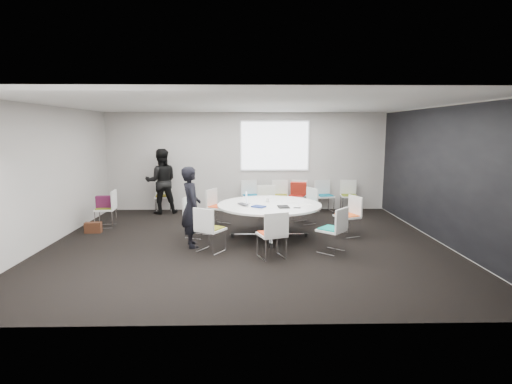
{
  "coord_description": "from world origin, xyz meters",
  "views": [
    {
      "loc": [
        0.02,
        -7.98,
        2.32
      ],
      "look_at": [
        0.2,
        0.4,
        1.0
      ],
      "focal_mm": 28.0,
      "sensor_mm": 36.0,
      "label": 1
    }
  ],
  "objects_px": {
    "brown_bag": "(93,228)",
    "chair_back_d": "(324,202)",
    "chair_spare_left": "(106,216)",
    "chair_back_b": "(280,202)",
    "laptop": "(245,204)",
    "chair_ring_c": "(266,209)",
    "chair_ring_a": "(347,224)",
    "chair_back_e": "(349,202)",
    "chair_person_back": "(163,202)",
    "chair_ring_d": "(219,214)",
    "person_back": "(161,181)",
    "chair_back_c": "(298,202)",
    "chair_ring_g": "(272,244)",
    "chair_ring_e": "(197,225)",
    "cup": "(268,200)",
    "chair_ring_f": "(210,238)",
    "person_main": "(191,207)",
    "chair_ring_b": "(306,213)",
    "chair_back_a": "(251,202)",
    "conference_table": "(269,213)",
    "maroon_bag": "(105,202)",
    "chair_ring_h": "(332,239)"
  },
  "relations": [
    {
      "from": "brown_bag",
      "to": "chair_back_d",
      "type": "bearing_deg",
      "value": 21.62
    },
    {
      "from": "chair_back_d",
      "to": "chair_spare_left",
      "type": "xyz_separation_m",
      "value": [
        -5.56,
        -1.72,
        0.0
      ]
    },
    {
      "from": "chair_back_b",
      "to": "laptop",
      "type": "relative_size",
      "value": 2.6
    },
    {
      "from": "chair_ring_c",
      "to": "chair_spare_left",
      "type": "distance_m",
      "value": 3.92
    },
    {
      "from": "chair_ring_a",
      "to": "chair_back_d",
      "type": "distance_m",
      "value": 2.65
    },
    {
      "from": "chair_back_e",
      "to": "chair_spare_left",
      "type": "xyz_separation_m",
      "value": [
        -6.26,
        -1.72,
        0.0
      ]
    },
    {
      "from": "chair_back_d",
      "to": "chair_person_back",
      "type": "distance_m",
      "value": 4.57
    },
    {
      "from": "chair_back_e",
      "to": "brown_bag",
      "type": "distance_m",
      "value": 6.77
    },
    {
      "from": "chair_ring_d",
      "to": "person_back",
      "type": "xyz_separation_m",
      "value": [
        -1.67,
        1.45,
        0.62
      ]
    },
    {
      "from": "chair_back_e",
      "to": "laptop",
      "type": "relative_size",
      "value": 2.6
    },
    {
      "from": "chair_back_b",
      "to": "chair_back_c",
      "type": "bearing_deg",
      "value": -177.93
    },
    {
      "from": "chair_ring_g",
      "to": "chair_person_back",
      "type": "relative_size",
      "value": 1.0
    },
    {
      "from": "chair_ring_e",
      "to": "cup",
      "type": "distance_m",
      "value": 1.63
    },
    {
      "from": "chair_ring_a",
      "to": "chair_ring_f",
      "type": "relative_size",
      "value": 1.0
    },
    {
      "from": "chair_spare_left",
      "to": "person_back",
      "type": "bearing_deg",
      "value": -37.14
    },
    {
      "from": "chair_ring_f",
      "to": "chair_person_back",
      "type": "height_order",
      "value": "same"
    },
    {
      "from": "chair_ring_c",
      "to": "laptop",
      "type": "xyz_separation_m",
      "value": [
        -0.53,
        -1.73,
        0.47
      ]
    },
    {
      "from": "chair_ring_c",
      "to": "person_main",
      "type": "bearing_deg",
      "value": 56.35
    },
    {
      "from": "chair_ring_b",
      "to": "chair_back_d",
      "type": "xyz_separation_m",
      "value": [
        0.75,
        1.46,
        0.0
      ]
    },
    {
      "from": "chair_back_a",
      "to": "chair_person_back",
      "type": "xyz_separation_m",
      "value": [
        -2.47,
        0.0,
        0.0
      ]
    },
    {
      "from": "chair_ring_g",
      "to": "brown_bag",
      "type": "distance_m",
      "value": 4.37
    },
    {
      "from": "chair_ring_f",
      "to": "chair_back_a",
      "type": "relative_size",
      "value": 1.0
    },
    {
      "from": "conference_table",
      "to": "chair_ring_e",
      "type": "bearing_deg",
      "value": 179.12
    },
    {
      "from": "chair_ring_a",
      "to": "chair_spare_left",
      "type": "bearing_deg",
      "value": 58.06
    },
    {
      "from": "chair_ring_c",
      "to": "chair_spare_left",
      "type": "relative_size",
      "value": 1.0
    },
    {
      "from": "chair_back_a",
      "to": "laptop",
      "type": "relative_size",
      "value": 2.6
    },
    {
      "from": "chair_ring_f",
      "to": "brown_bag",
      "type": "relative_size",
      "value": 2.44
    },
    {
      "from": "conference_table",
      "to": "chair_back_b",
      "type": "relative_size",
      "value": 2.53
    },
    {
      "from": "chair_ring_f",
      "to": "cup",
      "type": "relative_size",
      "value": 9.78
    },
    {
      "from": "chair_ring_b",
      "to": "chair_person_back",
      "type": "bearing_deg",
      "value": 41.55
    },
    {
      "from": "chair_ring_e",
      "to": "person_back",
      "type": "height_order",
      "value": "person_back"
    },
    {
      "from": "chair_back_d",
      "to": "maroon_bag",
      "type": "height_order",
      "value": "chair_back_d"
    },
    {
      "from": "chair_ring_d",
      "to": "chair_back_e",
      "type": "xyz_separation_m",
      "value": [
        3.59,
        1.59,
        0.0
      ]
    },
    {
      "from": "chair_ring_c",
      "to": "chair_ring_d",
      "type": "height_order",
      "value": "same"
    },
    {
      "from": "chair_ring_h",
      "to": "person_main",
      "type": "relative_size",
      "value": 0.55
    },
    {
      "from": "chair_ring_d",
      "to": "chair_spare_left",
      "type": "bearing_deg",
      "value": -58.66
    },
    {
      "from": "chair_ring_f",
      "to": "chair_back_a",
      "type": "height_order",
      "value": "same"
    },
    {
      "from": "conference_table",
      "to": "chair_ring_g",
      "type": "xyz_separation_m",
      "value": [
        -0.03,
        -1.45,
        -0.27
      ]
    },
    {
      "from": "chair_ring_c",
      "to": "chair_ring_f",
      "type": "distance_m",
      "value": 2.96
    },
    {
      "from": "maroon_bag",
      "to": "brown_bag",
      "type": "bearing_deg",
      "value": -101.41
    },
    {
      "from": "conference_table",
      "to": "person_main",
      "type": "height_order",
      "value": "person_main"
    },
    {
      "from": "person_main",
      "to": "chair_ring_c",
      "type": "bearing_deg",
      "value": -50.61
    },
    {
      "from": "chair_ring_f",
      "to": "person_back",
      "type": "height_order",
      "value": "person_back"
    },
    {
      "from": "chair_person_back",
      "to": "maroon_bag",
      "type": "height_order",
      "value": "chair_person_back"
    },
    {
      "from": "chair_person_back",
      "to": "chair_back_d",
      "type": "bearing_deg",
      "value": 171.3
    },
    {
      "from": "chair_ring_a",
      "to": "chair_back_b",
      "type": "bearing_deg",
      "value": 2.8
    },
    {
      "from": "chair_ring_f",
      "to": "chair_ring_e",
      "type": "bearing_deg",
      "value": 141.33
    },
    {
      "from": "conference_table",
      "to": "brown_bag",
      "type": "distance_m",
      "value": 4.01
    },
    {
      "from": "brown_bag",
      "to": "chair_back_b",
      "type": "bearing_deg",
      "value": 27.29
    },
    {
      "from": "chair_ring_g",
      "to": "chair_spare_left",
      "type": "xyz_separation_m",
      "value": [
        -3.82,
        2.43,
        0.0
      ]
    }
  ]
}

